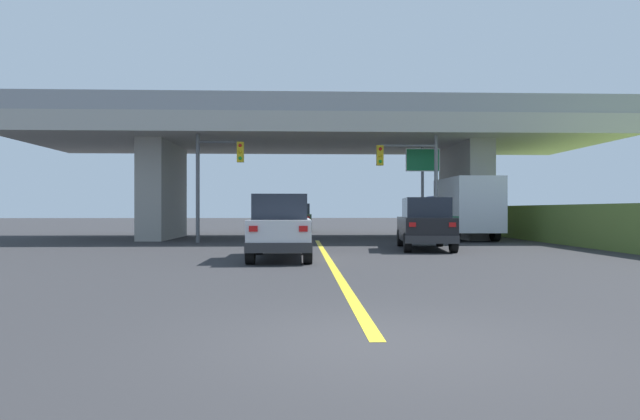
% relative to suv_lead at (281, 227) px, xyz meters
% --- Properties ---
extents(ground, '(160.00, 160.00, 0.00)m').
position_rel_suv_lead_xyz_m(ground, '(1.49, 13.03, -1.01)').
color(ground, '#2B2B2D').
extents(overpass_bridge, '(30.98, 10.29, 7.02)m').
position_rel_suv_lead_xyz_m(overpass_bridge, '(1.49, 13.03, 4.01)').
color(overpass_bridge, '#A8A59E').
rests_on(overpass_bridge, ground).
extents(lane_divider_stripe, '(0.20, 21.68, 0.01)m').
position_rel_suv_lead_xyz_m(lane_divider_stripe, '(1.49, -0.23, -1.01)').
color(lane_divider_stripe, yellow).
rests_on(lane_divider_stripe, ground).
extents(suv_lead, '(1.89, 4.70, 2.02)m').
position_rel_suv_lead_xyz_m(suv_lead, '(0.00, 0.00, 0.00)').
color(suv_lead, silver).
rests_on(suv_lead, ground).
extents(suv_crossing, '(2.39, 4.87, 2.02)m').
position_rel_suv_lead_xyz_m(suv_crossing, '(5.52, 4.06, 0.00)').
color(suv_crossing, black).
rests_on(suv_crossing, ground).
extents(box_truck, '(2.33, 6.95, 3.19)m').
position_rel_suv_lead_xyz_m(box_truck, '(9.28, 11.46, 0.65)').
color(box_truck, navy).
rests_on(box_truck, ground).
extents(sedan_oncoming, '(2.02, 4.69, 2.02)m').
position_rel_suv_lead_xyz_m(sedan_oncoming, '(0.47, 23.39, 0.00)').
color(sedan_oncoming, '#2D4C33').
rests_on(sedan_oncoming, ground).
extents(traffic_signal_nearside, '(2.97, 0.36, 5.50)m').
position_rel_suv_lead_xyz_m(traffic_signal_nearside, '(6.20, 8.93, 2.40)').
color(traffic_signal_nearside, slate).
rests_on(traffic_signal_nearside, ground).
extents(traffic_signal_farside, '(2.26, 0.36, 5.54)m').
position_rel_suv_lead_xyz_m(traffic_signal_farside, '(-3.49, 8.80, 2.42)').
color(traffic_signal_farside, '#56595E').
rests_on(traffic_signal_farside, ground).
extents(highway_sign, '(1.71, 0.17, 4.79)m').
position_rel_suv_lead_xyz_m(highway_sign, '(6.74, 9.89, 2.54)').
color(highway_sign, '#56595E').
rests_on(highway_sign, ground).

